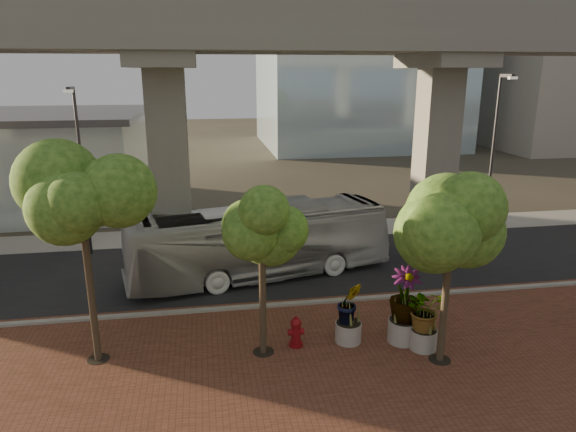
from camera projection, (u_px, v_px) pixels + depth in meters
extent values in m
plane|color=#312D24|center=(316.00, 284.00, 22.20)|extent=(160.00, 160.00, 0.00)
cube|color=brown|center=(377.00, 394.00, 14.60)|extent=(70.00, 13.00, 0.06)
cube|color=black|center=(307.00, 266.00, 24.09)|extent=(90.00, 8.00, 0.04)
cube|color=gray|center=(327.00, 302.00, 20.28)|extent=(70.00, 0.25, 0.16)
cube|color=gray|center=(288.00, 231.00, 29.31)|extent=(90.00, 3.00, 0.06)
cube|color=gray|center=(318.00, 27.00, 19.71)|extent=(72.00, 2.40, 1.80)
cube|color=gray|center=(302.00, 33.00, 22.74)|extent=(72.00, 2.40, 1.80)
cube|color=gray|center=(298.00, 2.00, 23.40)|extent=(72.00, 0.12, 1.00)
cube|color=#9D988D|center=(572.00, 42.00, 59.06)|extent=(18.00, 16.00, 24.00)
imported|color=silver|center=(260.00, 242.00, 22.57)|extent=(11.97, 5.12, 3.25)
cylinder|color=maroon|center=(296.00, 344.00, 17.09)|extent=(0.48, 0.48, 0.11)
cylinder|color=maroon|center=(296.00, 334.00, 16.98)|extent=(0.32, 0.32, 0.77)
sphere|color=maroon|center=(296.00, 323.00, 16.88)|extent=(0.37, 0.37, 0.37)
cylinder|color=maroon|center=(296.00, 318.00, 16.83)|extent=(0.11, 0.11, 0.13)
cylinder|color=maroon|center=(296.00, 332.00, 16.96)|extent=(0.53, 0.21, 0.21)
cylinder|color=gray|center=(423.00, 339.00, 16.84)|extent=(0.88, 0.88, 0.68)
imported|color=#275015|center=(426.00, 309.00, 16.55)|extent=(1.95, 1.95, 1.46)
cylinder|color=#A6A296|center=(403.00, 331.00, 17.29)|extent=(1.00, 1.00, 0.78)
imported|color=#275015|center=(405.00, 295.00, 16.93)|extent=(2.44, 2.44, 1.83)
cylinder|color=#A09990|center=(348.00, 332.00, 17.28)|extent=(0.88, 0.88, 0.69)
imported|color=#275015|center=(349.00, 303.00, 16.99)|extent=(1.96, 1.96, 1.47)
cylinder|color=#4C3F2B|center=(92.00, 302.00, 15.75)|extent=(0.22, 0.22, 3.99)
cylinder|color=black|center=(99.00, 359.00, 16.30)|extent=(0.70, 0.70, 0.01)
cylinder|color=#4C3F2B|center=(263.00, 307.00, 16.27)|extent=(0.22, 0.22, 3.22)
cylinder|color=black|center=(264.00, 352.00, 16.71)|extent=(0.70, 0.70, 0.01)
cylinder|color=#4C3F2B|center=(444.00, 309.00, 15.78)|extent=(0.22, 0.22, 3.52)
cylinder|color=black|center=(440.00, 360.00, 16.26)|extent=(0.70, 0.70, 0.01)
cylinder|color=#2B2B30|center=(83.00, 174.00, 24.67)|extent=(0.14, 0.14, 8.08)
cube|color=#2B2B30|center=(70.00, 88.00, 23.09)|extent=(0.15, 1.01, 0.15)
cube|color=silver|center=(68.00, 91.00, 22.64)|extent=(0.40, 0.20, 0.12)
cylinder|color=#2C2D31|center=(492.00, 157.00, 27.96)|extent=(0.15, 0.15, 8.60)
cube|color=#2C2D31|center=(507.00, 76.00, 26.28)|extent=(0.16, 1.07, 0.16)
cube|color=silver|center=(513.00, 78.00, 25.80)|extent=(0.43, 0.21, 0.13)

